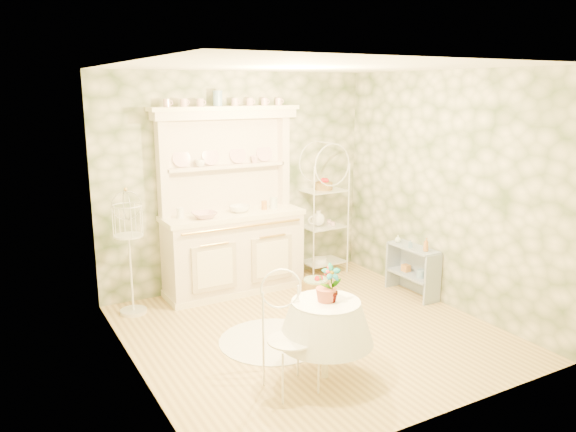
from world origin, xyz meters
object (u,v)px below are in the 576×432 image
bakers_rack (323,204)px  cafe_chair (291,336)px  side_shelf (413,270)px  floor_basket (316,286)px  birdcage_stand (130,253)px  round_table (325,338)px  kitchen_dresser (233,202)px

bakers_rack → cafe_chair: bearing=-131.3°
side_shelf → cafe_chair: size_ratio=0.76×
floor_basket → cafe_chair: bearing=-127.4°
birdcage_stand → round_table: bearing=-64.2°
side_shelf → cafe_chair: bearing=-152.1°
cafe_chair → birdcage_stand: size_ratio=0.69×
cafe_chair → kitchen_dresser: bearing=94.9°
side_shelf → floor_basket: bearing=152.0°
side_shelf → birdcage_stand: bearing=161.9°
bakers_rack → floor_basket: bearing=-132.0°
bakers_rack → side_shelf: bearing=-73.1°
kitchen_dresser → birdcage_stand: kitchen_dresser is taller
cafe_chair → floor_basket: (1.38, 1.80, -0.37)m
cafe_chair → side_shelf: bearing=44.7°
round_table → floor_basket: bearing=60.2°
side_shelf → round_table: (-2.05, -1.19, 0.05)m
cafe_chair → floor_basket: cafe_chair is taller
round_table → floor_basket: size_ratio=2.10×
floor_basket → round_table: bearing=-119.8°
round_table → floor_basket: 2.05m
side_shelf → birdcage_stand: 3.37m
kitchen_dresser → bakers_rack: (1.38, 0.09, -0.18)m
bakers_rack → birdcage_stand: (-2.68, -0.18, -0.26)m
round_table → birdcage_stand: (-1.11, 2.29, 0.34)m
side_shelf → floor_basket: size_ratio=2.10×
kitchen_dresser → birdcage_stand: size_ratio=1.62×
bakers_rack → side_shelf: size_ratio=2.61×
birdcage_stand → kitchen_dresser: bearing=4.0°
side_shelf → cafe_chair: 2.71m
cafe_chair → birdcage_stand: (-0.74, 2.32, 0.22)m
birdcage_stand → cafe_chair: bearing=-72.3°
birdcage_stand → bakers_rack: bearing=3.9°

